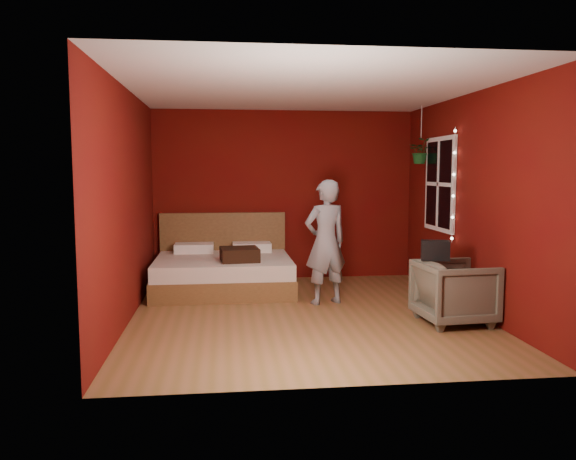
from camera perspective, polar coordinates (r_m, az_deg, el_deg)
name	(u,v)px	position (r m, az deg, el deg)	size (l,w,h in m)	color
floor	(305,314)	(6.69, 1.71, -8.52)	(4.50, 4.50, 0.00)	brown
room_walls	(305,171)	(6.47, 1.76, 6.02)	(4.04, 4.54, 2.62)	#551108
window	(440,184)	(7.86, 15.14, 4.52)	(0.05, 0.97, 1.27)	white
fairy_lights	(454,185)	(7.37, 16.47, 4.39)	(0.04, 0.04, 1.45)	silver
bed	(223,271)	(8.01, -6.58, -4.13)	(1.90, 1.61, 1.04)	brown
person	(326,242)	(7.08, 3.84, -1.24)	(0.57, 0.38, 1.57)	gray
armchair	(455,292)	(6.48, 16.56, -6.08)	(0.75, 0.77, 0.70)	#696553
handbag	(435,250)	(6.41, 14.73, -2.00)	(0.31, 0.15, 0.22)	black
throw_pillow	(239,254)	(7.56, -4.95, -2.48)	(0.50, 0.50, 0.18)	black
hanging_plant	(421,151)	(8.32, 13.33, 7.80)	(0.40, 0.37, 0.82)	silver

